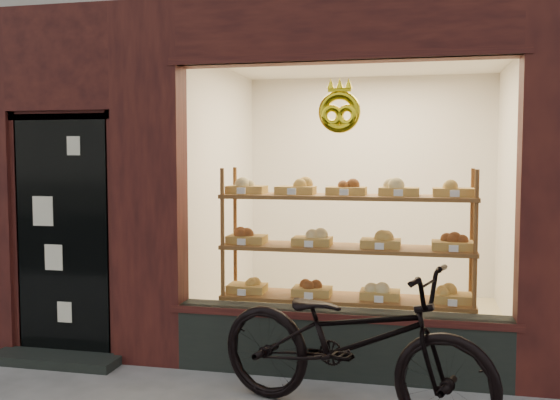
# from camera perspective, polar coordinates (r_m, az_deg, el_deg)

# --- Properties ---
(display_shelf) EXTENTS (2.20, 0.45, 1.70)m
(display_shelf) POSITION_cam_1_polar(r_m,az_deg,el_deg) (5.52, 6.04, -5.63)
(display_shelf) COLOR brown
(display_shelf) RESTS_ON ground
(bicycle) EXTENTS (2.17, 1.31, 1.07)m
(bicycle) POSITION_cam_1_polar(r_m,az_deg,el_deg) (4.43, 6.43, -12.63)
(bicycle) COLOR black
(bicycle) RESTS_ON ground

